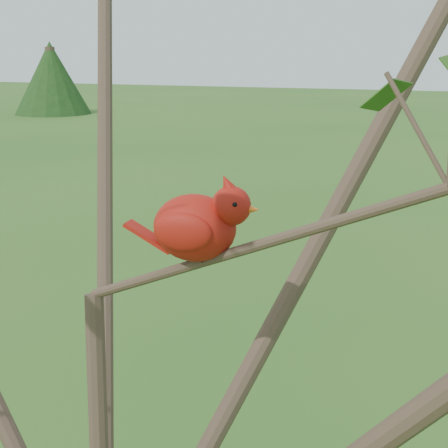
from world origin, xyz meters
name	(u,v)px	position (x,y,z in m)	size (l,w,h in m)	color
crabapple_tree	(88,223)	(0.03, -0.02, 2.12)	(2.35, 2.05, 2.95)	#3D2B21
cardinal	(199,225)	(0.17, 0.08, 2.11)	(0.23, 0.12, 0.16)	#A6160E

